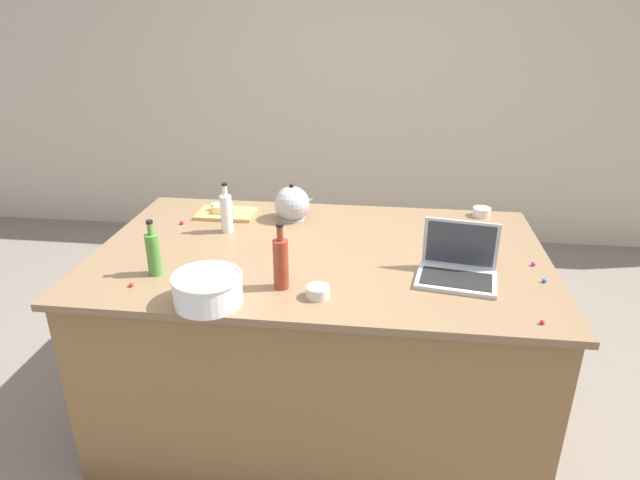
{
  "coord_description": "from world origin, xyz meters",
  "views": [
    {
      "loc": [
        0.28,
        -2.22,
        1.92
      ],
      "look_at": [
        0.0,
        0.0,
        0.95
      ],
      "focal_mm": 30.89,
      "sensor_mm": 36.0,
      "label": 1
    }
  ],
  "objects_px": {
    "mixing_bowl_large": "(208,288)",
    "bottle_soy": "(281,262)",
    "laptop": "(458,267)",
    "cutting_board": "(226,214)",
    "ramekin_small": "(482,212)",
    "butter_stick_right": "(222,207)",
    "bottle_olive": "(153,253)",
    "bottle_vinegar": "(226,212)",
    "butter_stick_left": "(224,210)",
    "ramekin_medium": "(318,292)",
    "kettle": "(292,204)"
  },
  "relations": [
    {
      "from": "ramekin_small",
      "to": "butter_stick_right",
      "type": "bearing_deg",
      "value": -174.51
    },
    {
      "from": "cutting_board",
      "to": "bottle_olive",
      "type": "bearing_deg",
      "value": -98.19
    },
    {
      "from": "laptop",
      "to": "bottle_soy",
      "type": "xyz_separation_m",
      "value": [
        -0.69,
        -0.17,
        0.06
      ]
    },
    {
      "from": "kettle",
      "to": "butter_stick_left",
      "type": "relative_size",
      "value": 1.94
    },
    {
      "from": "bottle_olive",
      "to": "ramekin_medium",
      "type": "bearing_deg",
      "value": -9.14
    },
    {
      "from": "bottle_vinegar",
      "to": "bottle_soy",
      "type": "relative_size",
      "value": 0.92
    },
    {
      "from": "butter_stick_left",
      "to": "butter_stick_right",
      "type": "bearing_deg",
      "value": 117.92
    },
    {
      "from": "bottle_vinegar",
      "to": "butter_stick_left",
      "type": "relative_size",
      "value": 2.23
    },
    {
      "from": "mixing_bowl_large",
      "to": "bottle_vinegar",
      "type": "distance_m",
      "value": 0.69
    },
    {
      "from": "butter_stick_right",
      "to": "ramekin_small",
      "type": "bearing_deg",
      "value": 5.49
    },
    {
      "from": "laptop",
      "to": "butter_stick_left",
      "type": "bearing_deg",
      "value": 153.89
    },
    {
      "from": "ramekin_medium",
      "to": "bottle_olive",
      "type": "bearing_deg",
      "value": 170.86
    },
    {
      "from": "bottle_olive",
      "to": "bottle_vinegar",
      "type": "bearing_deg",
      "value": 70.82
    },
    {
      "from": "mixing_bowl_large",
      "to": "bottle_soy",
      "type": "distance_m",
      "value": 0.29
    },
    {
      "from": "ramekin_medium",
      "to": "bottle_soy",
      "type": "bearing_deg",
      "value": 158.49
    },
    {
      "from": "ramekin_small",
      "to": "butter_stick_left",
      "type": "bearing_deg",
      "value": -172.49
    },
    {
      "from": "bottle_soy",
      "to": "kettle",
      "type": "height_order",
      "value": "bottle_soy"
    },
    {
      "from": "bottle_olive",
      "to": "kettle",
      "type": "distance_m",
      "value": 0.82
    },
    {
      "from": "bottle_olive",
      "to": "ramekin_small",
      "type": "height_order",
      "value": "bottle_olive"
    },
    {
      "from": "laptop",
      "to": "cutting_board",
      "type": "bearing_deg",
      "value": 152.88
    },
    {
      "from": "mixing_bowl_large",
      "to": "bottle_vinegar",
      "type": "bearing_deg",
      "value": 100.14
    },
    {
      "from": "kettle",
      "to": "cutting_board",
      "type": "height_order",
      "value": "kettle"
    },
    {
      "from": "laptop",
      "to": "bottle_vinegar",
      "type": "xyz_separation_m",
      "value": [
        -1.05,
        0.36,
        0.05
      ]
    },
    {
      "from": "butter_stick_left",
      "to": "ramekin_small",
      "type": "bearing_deg",
      "value": 7.51
    },
    {
      "from": "laptop",
      "to": "cutting_board",
      "type": "xyz_separation_m",
      "value": [
        -1.12,
        0.57,
        -0.04
      ]
    },
    {
      "from": "mixing_bowl_large",
      "to": "bottle_vinegar",
      "type": "relative_size",
      "value": 1.07
    },
    {
      "from": "cutting_board",
      "to": "butter_stick_right",
      "type": "distance_m",
      "value": 0.05
    },
    {
      "from": "mixing_bowl_large",
      "to": "ramekin_medium",
      "type": "relative_size",
      "value": 2.95
    },
    {
      "from": "kettle",
      "to": "cutting_board",
      "type": "xyz_separation_m",
      "value": [
        -0.35,
        0.01,
        -0.07
      ]
    },
    {
      "from": "bottle_olive",
      "to": "butter_stick_right",
      "type": "xyz_separation_m",
      "value": [
        0.07,
        0.71,
        -0.06
      ]
    },
    {
      "from": "butter_stick_left",
      "to": "butter_stick_right",
      "type": "relative_size",
      "value": 1.0
    },
    {
      "from": "mixing_bowl_large",
      "to": "bottle_soy",
      "type": "bearing_deg",
      "value": 31.86
    },
    {
      "from": "bottle_vinegar",
      "to": "cutting_board",
      "type": "distance_m",
      "value": 0.24
    },
    {
      "from": "laptop",
      "to": "ramekin_small",
      "type": "relative_size",
      "value": 3.75
    },
    {
      "from": "bottle_soy",
      "to": "ramekin_small",
      "type": "relative_size",
      "value": 2.94
    },
    {
      "from": "mixing_bowl_large",
      "to": "kettle",
      "type": "height_order",
      "value": "kettle"
    },
    {
      "from": "laptop",
      "to": "bottle_olive",
      "type": "xyz_separation_m",
      "value": [
        -1.22,
        -0.12,
        0.05
      ]
    },
    {
      "from": "kettle",
      "to": "cutting_board",
      "type": "bearing_deg",
      "value": 178.97
    },
    {
      "from": "bottle_olive",
      "to": "ramekin_small",
      "type": "xyz_separation_m",
      "value": [
        1.42,
        0.84,
        -0.07
      ]
    },
    {
      "from": "mixing_bowl_large",
      "to": "kettle",
      "type": "relative_size",
      "value": 1.23
    },
    {
      "from": "butter_stick_right",
      "to": "bottle_olive",
      "type": "bearing_deg",
      "value": -95.68
    },
    {
      "from": "ramekin_medium",
      "to": "bottle_vinegar",
      "type": "bearing_deg",
      "value": 131.39
    },
    {
      "from": "bottle_olive",
      "to": "butter_stick_left",
      "type": "relative_size",
      "value": 2.13
    },
    {
      "from": "butter_stick_right",
      "to": "laptop",
      "type": "bearing_deg",
      "value": -27.44
    },
    {
      "from": "bottle_soy",
      "to": "ramekin_small",
      "type": "distance_m",
      "value": 1.26
    },
    {
      "from": "laptop",
      "to": "bottle_olive",
      "type": "bearing_deg",
      "value": -174.54
    },
    {
      "from": "butter_stick_left",
      "to": "ramekin_small",
      "type": "height_order",
      "value": "butter_stick_left"
    },
    {
      "from": "bottle_vinegar",
      "to": "kettle",
      "type": "distance_m",
      "value": 0.35
    },
    {
      "from": "bottle_vinegar",
      "to": "butter_stick_right",
      "type": "xyz_separation_m",
      "value": [
        -0.09,
        0.24,
        -0.06
      ]
    },
    {
      "from": "laptop",
      "to": "butter_stick_left",
      "type": "xyz_separation_m",
      "value": [
        -1.12,
        0.55,
        -0.01
      ]
    }
  ]
}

